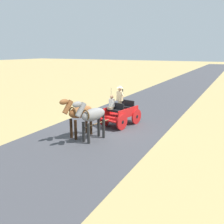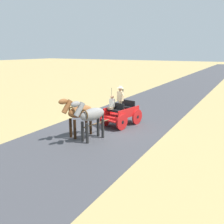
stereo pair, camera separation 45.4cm
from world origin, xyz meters
name	(u,v)px [view 1 (the left image)]	position (x,y,z in m)	size (l,w,h in m)	color
ground_plane	(109,128)	(0.00, 0.00, 0.00)	(200.00, 200.00, 0.00)	tan
road_surface	(109,127)	(0.00, 0.00, 0.00)	(6.67, 160.00, 0.01)	#424247
horse_drawn_carriage	(120,112)	(-0.38, -0.77, 0.82)	(1.84, 4.51, 2.50)	red
horse_near_side	(92,116)	(-0.26, 2.29, 1.32)	(0.91, 2.15, 2.21)	gray
horse_off_side	(79,113)	(0.64, 2.12, 1.32)	(0.92, 2.14, 2.21)	brown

